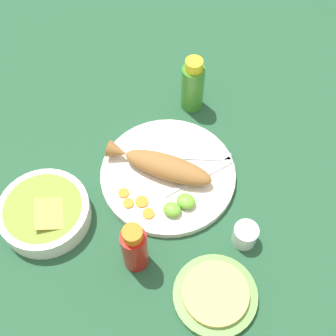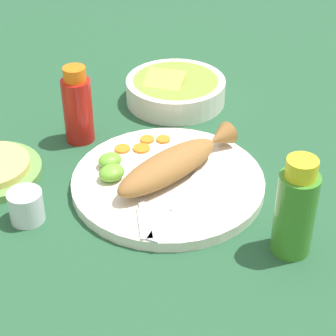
# 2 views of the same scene
# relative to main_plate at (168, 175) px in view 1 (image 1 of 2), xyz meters

# --- Properties ---
(ground_plane) EXTENTS (4.00, 4.00, 0.00)m
(ground_plane) POSITION_rel_main_plate_xyz_m (0.00, 0.00, -0.01)
(ground_plane) COLOR #235133
(main_plate) EXTENTS (0.31, 0.31, 0.02)m
(main_plate) POSITION_rel_main_plate_xyz_m (0.00, 0.00, 0.00)
(main_plate) COLOR white
(main_plate) RESTS_ON ground_plane
(fried_fish) EXTENTS (0.25, 0.08, 0.05)m
(fried_fish) POSITION_rel_main_plate_xyz_m (-0.01, -0.00, 0.03)
(fried_fish) COLOR #996633
(fried_fish) RESTS_ON main_plate
(fork_near) EXTENTS (0.17, 0.10, 0.00)m
(fork_near) POSITION_rel_main_plate_xyz_m (0.05, 0.07, 0.01)
(fork_near) COLOR silver
(fork_near) RESTS_ON main_plate
(fork_far) EXTENTS (0.11, 0.16, 0.00)m
(fork_far) POSITION_rel_main_plate_xyz_m (0.08, 0.03, 0.01)
(fork_far) COLOR silver
(fork_far) RESTS_ON main_plate
(carrot_slice_near) EXTENTS (0.02, 0.02, 0.00)m
(carrot_slice_near) POSITION_rel_main_plate_xyz_m (-0.07, -0.09, 0.01)
(carrot_slice_near) COLOR orange
(carrot_slice_near) RESTS_ON main_plate
(carrot_slice_mid) EXTENTS (0.02, 0.02, 0.00)m
(carrot_slice_mid) POSITION_rel_main_plate_xyz_m (-0.04, -0.11, 0.01)
(carrot_slice_mid) COLOR orange
(carrot_slice_mid) RESTS_ON main_plate
(carrot_slice_far) EXTENTS (0.03, 0.03, 0.00)m
(carrot_slice_far) POSITION_rel_main_plate_xyz_m (0.01, -0.11, 0.01)
(carrot_slice_far) COLOR orange
(carrot_slice_far) RESTS_ON main_plate
(carrot_slice_extra) EXTENTS (0.03, 0.03, 0.00)m
(carrot_slice_extra) POSITION_rel_main_plate_xyz_m (-0.02, -0.09, 0.01)
(carrot_slice_extra) COLOR orange
(carrot_slice_extra) RESTS_ON main_plate
(lime_wedge_main) EXTENTS (0.04, 0.03, 0.02)m
(lime_wedge_main) POSITION_rel_main_plate_xyz_m (0.05, -0.09, 0.02)
(lime_wedge_main) COLOR #6BB233
(lime_wedge_main) RESTS_ON main_plate
(lime_wedge_side) EXTENTS (0.04, 0.04, 0.02)m
(lime_wedge_side) POSITION_rel_main_plate_xyz_m (0.07, -0.06, 0.02)
(lime_wedge_side) COLOR #6BB233
(lime_wedge_side) RESTS_ON main_plate
(hot_sauce_bottle_red) EXTENTS (0.05, 0.05, 0.14)m
(hot_sauce_bottle_red) POSITION_rel_main_plate_xyz_m (0.03, -0.22, 0.06)
(hot_sauce_bottle_red) COLOR #B21914
(hot_sauce_bottle_red) RESTS_ON ground_plane
(hot_sauce_bottle_green) EXTENTS (0.06, 0.06, 0.15)m
(hot_sauce_bottle_green) POSITION_rel_main_plate_xyz_m (-0.04, 0.22, 0.06)
(hot_sauce_bottle_green) COLOR #3D8428
(hot_sauce_bottle_green) RESTS_ON ground_plane
(salt_cup) EXTENTS (0.05, 0.05, 0.05)m
(salt_cup) POSITION_rel_main_plate_xyz_m (0.22, -0.07, 0.01)
(salt_cup) COLOR silver
(salt_cup) RESTS_ON ground_plane
(guacamole_bowl) EXTENTS (0.20, 0.20, 0.06)m
(guacamole_bowl) POSITION_rel_main_plate_xyz_m (-0.20, -0.21, 0.02)
(guacamole_bowl) COLOR white
(guacamole_bowl) RESTS_ON ground_plane
(tortilla_plate) EXTENTS (0.17, 0.17, 0.01)m
(tortilla_plate) POSITION_rel_main_plate_xyz_m (0.21, -0.22, -0.00)
(tortilla_plate) COLOR #6B9E4C
(tortilla_plate) RESTS_ON ground_plane
(tortilla_stack) EXTENTS (0.13, 0.13, 0.01)m
(tortilla_stack) POSITION_rel_main_plate_xyz_m (0.21, -0.22, 0.01)
(tortilla_stack) COLOR #E0C666
(tortilla_stack) RESTS_ON tortilla_plate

